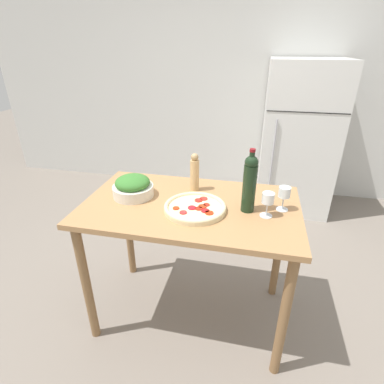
% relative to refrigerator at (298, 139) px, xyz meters
% --- Properties ---
extents(ground_plane, '(14.00, 14.00, 0.00)m').
position_rel_refrigerator_xyz_m(ground_plane, '(-0.80, -1.87, -0.82)').
color(ground_plane, slate).
extents(wall_back, '(6.40, 0.06, 2.60)m').
position_rel_refrigerator_xyz_m(wall_back, '(-0.80, 0.41, 0.48)').
color(wall_back, silver).
rests_on(wall_back, ground_plane).
extents(refrigerator, '(0.78, 0.74, 1.64)m').
position_rel_refrigerator_xyz_m(refrigerator, '(0.00, 0.00, 0.00)').
color(refrigerator, silver).
rests_on(refrigerator, ground_plane).
extents(prep_counter, '(1.29, 0.76, 0.90)m').
position_rel_refrigerator_xyz_m(prep_counter, '(-0.80, -1.87, -0.05)').
color(prep_counter, '#A87A4C').
rests_on(prep_counter, ground_plane).
extents(wine_bottle, '(0.08, 0.08, 0.37)m').
position_rel_refrigerator_xyz_m(wine_bottle, '(-0.47, -1.88, 0.26)').
color(wine_bottle, black).
rests_on(wine_bottle, prep_counter).
extents(wine_glass_near, '(0.07, 0.07, 0.14)m').
position_rel_refrigerator_xyz_m(wine_glass_near, '(-0.36, -1.92, 0.18)').
color(wine_glass_near, silver).
rests_on(wine_glass_near, prep_counter).
extents(wine_glass_far, '(0.07, 0.07, 0.14)m').
position_rel_refrigerator_xyz_m(wine_glass_far, '(-0.27, -1.83, 0.18)').
color(wine_glass_far, silver).
rests_on(wine_glass_far, prep_counter).
extents(pepper_mill, '(0.06, 0.06, 0.25)m').
position_rel_refrigerator_xyz_m(pepper_mill, '(-0.82, -1.68, 0.20)').
color(pepper_mill, tan).
rests_on(pepper_mill, prep_counter).
extents(salad_bowl, '(0.25, 0.25, 0.14)m').
position_rel_refrigerator_xyz_m(salad_bowl, '(-1.18, -1.84, 0.14)').
color(salad_bowl, silver).
rests_on(salad_bowl, prep_counter).
extents(homemade_pizza, '(0.36, 0.36, 0.04)m').
position_rel_refrigerator_xyz_m(homemade_pizza, '(-0.76, -1.94, 0.10)').
color(homemade_pizza, beige).
rests_on(homemade_pizza, prep_counter).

